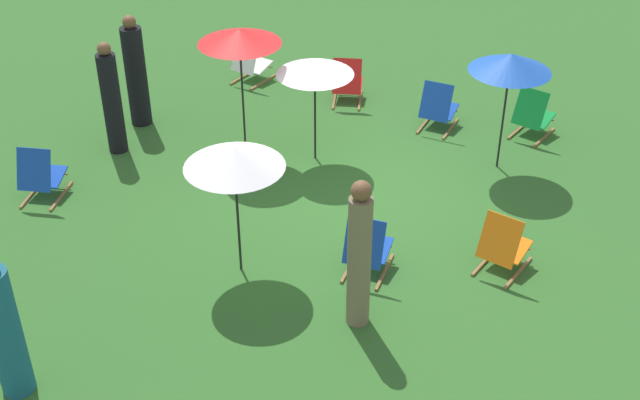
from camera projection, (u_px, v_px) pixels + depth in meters
ground_plane at (349, 187)px, 12.08m from camera, size 40.00×40.00×0.00m
deckchair_0 at (438, 108)px, 13.37m from camera, size 0.54×0.80×0.83m
deckchair_1 at (41, 176)px, 11.62m from camera, size 0.62×0.84×0.83m
deckchair_2 at (250, 63)px, 14.88m from camera, size 0.64×0.85×0.83m
deckchair_3 at (503, 246)px, 10.23m from camera, size 0.66×0.86×0.83m
deckchair_4 at (347, 83)px, 14.18m from camera, size 0.65×0.86×0.83m
deckchair_5 at (533, 115)px, 13.16m from camera, size 0.68×0.87×0.83m
deckchair_6 at (367, 248)px, 10.19m from camera, size 0.49×0.77×0.83m
umbrella_0 at (239, 36)px, 11.90m from camera, size 1.21×1.21×2.01m
umbrella_1 at (234, 157)px, 9.57m from camera, size 1.19×1.19×1.75m
umbrella_2 at (511, 63)px, 11.65m from camera, size 1.17×1.17×1.81m
umbrella_3 at (315, 67)px, 11.96m from camera, size 1.14×1.14×1.63m
person_0 at (4, 329)px, 8.29m from camera, size 0.43×0.43×1.75m
person_1 at (112, 101)px, 12.52m from camera, size 0.38×0.38×1.78m
person_2 at (136, 74)px, 13.28m from camera, size 0.47×0.47×1.84m
person_3 at (359, 257)px, 9.14m from camera, size 0.34×0.34×1.88m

